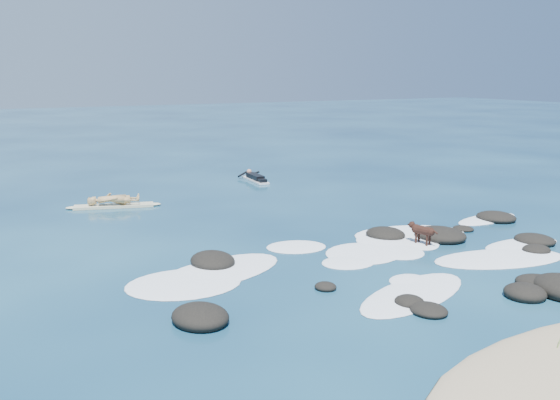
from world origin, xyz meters
TOP-DOWN VIEW (x-y plane):
  - ground at (0.00, 0.00)m, footprint 160.00×160.00m
  - reef_rocks at (1.29, -1.60)m, footprint 13.83×7.81m
  - breaking_foam at (0.16, -0.29)m, footprint 14.80×7.22m
  - standing_surfer_rig at (-4.92, 9.57)m, footprint 3.52×1.37m
  - paddling_surfer_rig at (2.39, 12.35)m, footprint 1.15×2.58m
  - dog at (2.00, -0.04)m, footprint 0.46×1.09m

SIDE VIEW (x-z plane):
  - ground at x=0.00m, z-range 0.00..0.00m
  - breaking_foam at x=0.16m, z-range -0.05..0.07m
  - reef_rocks at x=1.29m, z-range -0.18..0.40m
  - paddling_surfer_rig at x=2.39m, z-range -0.07..0.38m
  - dog at x=2.00m, z-range 0.11..0.81m
  - standing_surfer_rig at x=-4.92m, z-range -0.21..1.81m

